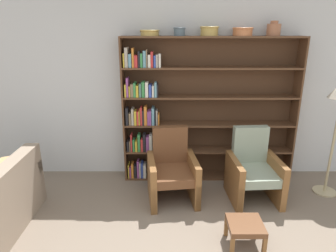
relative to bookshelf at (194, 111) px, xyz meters
The scene contains 10 objects.
wall_back 0.35m from the bookshelf, 92.78° to the left, with size 12.00×0.06×2.75m.
bookshelf is the anchor object (origin of this frame).
bowl_slate 1.28m from the bookshelf, behind, with size 0.27×0.27×0.08m.
bowl_cream 1.15m from the bookshelf, behind, with size 0.17×0.17×0.11m.
bowl_terracotta 1.15m from the bookshelf, ahead, with size 0.26×0.26×0.13m.
bowl_brass 1.30m from the bookshelf, ahead, with size 0.29×0.29×0.11m.
vase_tall 1.57m from the bookshelf, ahead, with size 0.19×0.19×0.20m.
armchair_leather 0.97m from the bookshelf, 117.32° to the right, with size 0.72×0.76×0.96m.
armchair_cushioned 1.21m from the bookshelf, 38.77° to the right, with size 0.69×0.72×0.96m.
footstool 1.87m from the bookshelf, 74.59° to the right, with size 0.37×0.37×0.28m.
Camera 1 is at (-0.37, -1.81, 2.25)m, focal length 32.00 mm.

